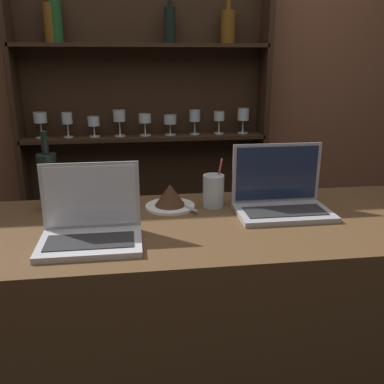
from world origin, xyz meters
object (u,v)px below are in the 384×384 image
(laptop_near, at_px, (91,225))
(cake_plate, at_px, (170,198))
(water_glass, at_px, (213,191))
(wine_bottle_dark, at_px, (48,181))
(laptop_far, at_px, (281,197))

(laptop_near, bearing_deg, cake_plate, 45.44)
(laptop_near, xyz_separation_m, water_glass, (0.43, 0.26, 0.01))
(cake_plate, height_order, wine_bottle_dark, wine_bottle_dark)
(laptop_near, relative_size, laptop_far, 0.91)
(water_glass, height_order, wine_bottle_dark, wine_bottle_dark)
(laptop_far, xyz_separation_m, cake_plate, (-0.39, 0.10, -0.02))
(laptop_far, height_order, cake_plate, laptop_far)
(laptop_far, relative_size, water_glass, 1.81)
(cake_plate, bearing_deg, wine_bottle_dark, 174.86)
(laptop_near, height_order, laptop_far, laptop_far)
(water_glass, xyz_separation_m, wine_bottle_dark, (-0.60, 0.05, 0.05))
(cake_plate, bearing_deg, laptop_far, -13.95)
(laptop_far, bearing_deg, wine_bottle_dark, 170.64)
(cake_plate, distance_m, water_glass, 0.16)
(laptop_far, bearing_deg, cake_plate, 166.05)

